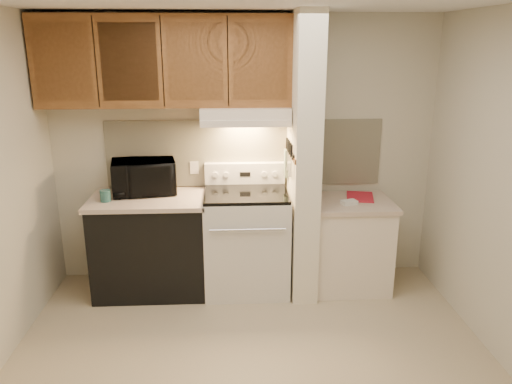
{
  "coord_description": "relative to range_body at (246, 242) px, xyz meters",
  "views": [
    {
      "loc": [
        -0.14,
        -3.14,
        2.24
      ],
      "look_at": [
        0.07,
        0.75,
        1.07
      ],
      "focal_mm": 35.0,
      "sensor_mm": 36.0,
      "label": 1
    }
  ],
  "objects": [
    {
      "name": "floor",
      "position": [
        0.0,
        -1.16,
        -0.46
      ],
      "size": [
        3.6,
        3.6,
        0.0
      ],
      "primitive_type": "plane",
      "color": "tan",
      "rests_on": "ground"
    },
    {
      "name": "wall_back",
      "position": [
        0.0,
        0.34,
        0.79
      ],
      "size": [
        3.6,
        2.5,
        0.02
      ],
      "primitive_type": "cube",
      "rotation": [
        1.57,
        0.0,
        0.0
      ],
      "color": "beige",
      "rests_on": "floor"
    },
    {
      "name": "backsplash",
      "position": [
        0.0,
        0.33,
        0.78
      ],
      "size": [
        2.6,
        0.02,
        0.63
      ],
      "primitive_type": "cube",
      "color": "beige",
      "rests_on": "wall_back"
    },
    {
      "name": "range_body",
      "position": [
        0.0,
        0.0,
        0.0
      ],
      "size": [
        0.76,
        0.65,
        0.92
      ],
      "primitive_type": "cube",
      "color": "silver",
      "rests_on": "floor"
    },
    {
      "name": "oven_window",
      "position": [
        0.0,
        -0.32,
        0.04
      ],
      "size": [
        0.5,
        0.01,
        0.3
      ],
      "primitive_type": "cube",
      "color": "black",
      "rests_on": "range_body"
    },
    {
      "name": "oven_handle",
      "position": [
        0.0,
        -0.35,
        0.26
      ],
      "size": [
        0.65,
        0.02,
        0.02
      ],
      "primitive_type": "cylinder",
      "rotation": [
        0.0,
        1.57,
        0.0
      ],
      "color": "silver",
      "rests_on": "range_body"
    },
    {
      "name": "cooktop",
      "position": [
        0.0,
        0.0,
        0.48
      ],
      "size": [
        0.74,
        0.64,
        0.03
      ],
      "primitive_type": "cube",
      "color": "black",
      "rests_on": "range_body"
    },
    {
      "name": "range_backguard",
      "position": [
        0.0,
        0.28,
        0.59
      ],
      "size": [
        0.76,
        0.08,
        0.2
      ],
      "primitive_type": "cube",
      "color": "silver",
      "rests_on": "range_body"
    },
    {
      "name": "range_display",
      "position": [
        0.0,
        0.24,
        0.59
      ],
      "size": [
        0.1,
        0.01,
        0.04
      ],
      "primitive_type": "cube",
      "color": "black",
      "rests_on": "range_backguard"
    },
    {
      "name": "range_knob_left_outer",
      "position": [
        -0.28,
        0.24,
        0.59
      ],
      "size": [
        0.05,
        0.02,
        0.05
      ],
      "primitive_type": "cylinder",
      "rotation": [
        1.57,
        0.0,
        0.0
      ],
      "color": "silver",
      "rests_on": "range_backguard"
    },
    {
      "name": "range_knob_left_inner",
      "position": [
        -0.18,
        0.24,
        0.59
      ],
      "size": [
        0.05,
        0.02,
        0.05
      ],
      "primitive_type": "cylinder",
      "rotation": [
        1.57,
        0.0,
        0.0
      ],
      "color": "silver",
      "rests_on": "range_backguard"
    },
    {
      "name": "range_knob_right_inner",
      "position": [
        0.18,
        0.24,
        0.59
      ],
      "size": [
        0.05,
        0.02,
        0.05
      ],
      "primitive_type": "cylinder",
      "rotation": [
        1.57,
        0.0,
        0.0
      ],
      "color": "silver",
      "rests_on": "range_backguard"
    },
    {
      "name": "range_knob_right_outer",
      "position": [
        0.28,
        0.24,
        0.59
      ],
      "size": [
        0.05,
        0.02,
        0.05
      ],
      "primitive_type": "cylinder",
      "rotation": [
        1.57,
        0.0,
        0.0
      ],
      "color": "silver",
      "rests_on": "range_backguard"
    },
    {
      "name": "dishwasher_front",
      "position": [
        -0.88,
        0.01,
        -0.03
      ],
      "size": [
        1.0,
        0.63,
        0.87
      ],
      "primitive_type": "cube",
      "color": "black",
      "rests_on": "floor"
    },
    {
      "name": "left_countertop",
      "position": [
        -0.88,
        0.01,
        0.43
      ],
      "size": [
        1.04,
        0.67,
        0.04
      ],
      "primitive_type": "cube",
      "color": "beige",
      "rests_on": "dishwasher_front"
    },
    {
      "name": "spoon_rest",
      "position": [
        -1.1,
        0.21,
        0.46
      ],
      "size": [
        0.24,
        0.15,
        0.02
      ],
      "primitive_type": "cube",
      "rotation": [
        0.0,
        0.0,
        0.39
      ],
      "color": "black",
      "rests_on": "left_countertop"
    },
    {
      "name": "teal_jar",
      "position": [
        -1.23,
        -0.09,
        0.5
      ],
      "size": [
        0.11,
        0.11,
        0.1
      ],
      "primitive_type": "cylinder",
      "rotation": [
        0.0,
        0.0,
        0.25
      ],
      "color": "#285A56",
      "rests_on": "left_countertop"
    },
    {
      "name": "outlet",
      "position": [
        -0.48,
        0.32,
        0.64
      ],
      "size": [
        0.08,
        0.01,
        0.12
      ],
      "primitive_type": "cube",
      "color": "white",
      "rests_on": "backsplash"
    },
    {
      "name": "microwave",
      "position": [
        -0.93,
        0.15,
        0.6
      ],
      "size": [
        0.62,
        0.48,
        0.31
      ],
      "primitive_type": "imported",
      "rotation": [
        0.0,
        0.0,
        0.18
      ],
      "color": "black",
      "rests_on": "left_countertop"
    },
    {
      "name": "partition_pillar",
      "position": [
        0.51,
        -0.01,
        0.79
      ],
      "size": [
        0.22,
        0.7,
        2.5
      ],
      "primitive_type": "cube",
      "color": "white",
      "rests_on": "floor"
    },
    {
      "name": "pillar_trim",
      "position": [
        0.39,
        -0.01,
        0.84
      ],
      "size": [
        0.01,
        0.7,
        0.04
      ],
      "primitive_type": "cube",
      "color": "brown",
      "rests_on": "partition_pillar"
    },
    {
      "name": "knife_strip",
      "position": [
        0.39,
        -0.06,
        0.86
      ],
      "size": [
        0.02,
        0.42,
        0.04
      ],
      "primitive_type": "cube",
      "color": "black",
      "rests_on": "partition_pillar"
    },
    {
      "name": "knife_blade_a",
      "position": [
        0.38,
        -0.22,
        0.76
      ],
      "size": [
        0.01,
        0.03,
        0.16
      ],
      "primitive_type": "cube",
      "color": "silver",
      "rests_on": "knife_strip"
    },
    {
      "name": "knife_handle_a",
      "position": [
        0.38,
        -0.22,
        0.91
      ],
      "size": [
        0.02,
        0.02,
        0.1
      ],
      "primitive_type": "cylinder",
      "color": "black",
      "rests_on": "knife_strip"
    },
    {
      "name": "knife_blade_b",
      "position": [
        0.38,
        -0.13,
        0.75
      ],
      "size": [
        0.01,
        0.04,
        0.18
      ],
      "primitive_type": "cube",
      "color": "silver",
      "rests_on": "knife_strip"
    },
    {
      "name": "knife_handle_b",
      "position": [
        0.38,
        -0.14,
        0.91
      ],
      "size": [
        0.02,
        0.02,
        0.1
      ],
      "primitive_type": "cylinder",
      "color": "black",
      "rests_on": "knife_strip"
    },
    {
      "name": "knife_blade_c",
      "position": [
        0.38,
        -0.05,
        0.74
      ],
      "size": [
        0.01,
        0.04,
        0.2
      ],
      "primitive_type": "cube",
      "color": "silver",
      "rests_on": "knife_strip"
    },
    {
      "name": "knife_handle_c",
      "position": [
        0.38,
        -0.05,
        0.91
      ],
      "size": [
        0.02,
        0.02,
        0.1
      ],
      "primitive_type": "cylinder",
      "color": "black",
      "rests_on": "knife_strip"
    },
    {
      "name": "knife_blade_d",
      "position": [
        0.38,
        0.03,
        0.76
      ],
      "size": [
        0.01,
        0.04,
        0.16
      ],
      "primitive_type": "cube",
      "color": "silver",
      "rests_on": "knife_strip"
    },
    {
      "name": "knife_handle_d",
      "position": [
        0.38,
        0.02,
        0.91
      ],
      "size": [
        0.02,
        0.02,
        0.1
      ],
      "primitive_type": "cylinder",
      "color": "black",
      "rests_on": "knife_strip"
    },
    {
      "name": "knife_blade_e",
      "position": [
        0.38,
        0.1,
        0.75
      ],
      "size": [
        0.01,
        0.04,
        0.18
      ],
      "primitive_type": "cube",
      "color": "silver",
      "rests_on": "knife_strip"
    },
    {
      "name": "knife_handle_e",
      "position": [
        0.38,
        0.11,
        0.91
      ],
      "size": [
        0.02,
        0.02,
        0.1
      ],
      "primitive_type": "cylinder",
      "color": "black",
      "rests_on": "knife_strip"
    },
    {
      "name": "oven_mitt",
      "position": [
        0.38,
        0.17,
        0.71
      ],
      "size": [
        0.03,
        0.11,
        0.26
      ],
      "primitive_type": "cube",
      "color": "gray",
      "rests_on": "partition_pillar"
    },
    {
      "name": "right_cab_base",
      "position": [
        0.97,
        -0.01,
        -0.06
      ],
      "size": [
        0.7,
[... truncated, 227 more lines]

